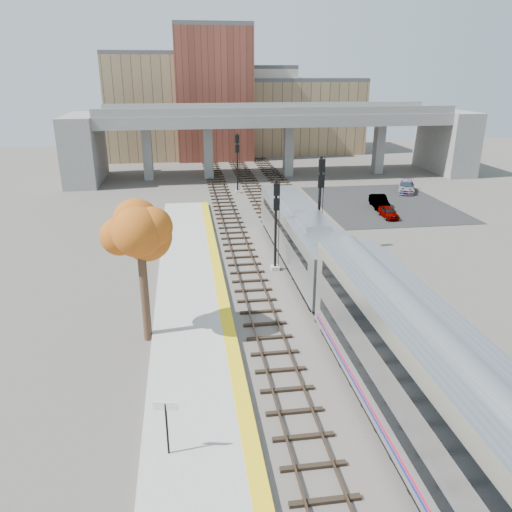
{
  "coord_description": "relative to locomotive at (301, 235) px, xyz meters",
  "views": [
    {
      "loc": [
        -7.36,
        -22.87,
        13.68
      ],
      "look_at": [
        -3.03,
        6.91,
        2.5
      ],
      "focal_mm": 35.0,
      "sensor_mm": 36.0,
      "label": 1
    }
  ],
  "objects": [
    {
      "name": "parking_lot",
      "position": [
        13.0,
        16.49,
        -2.26
      ],
      "size": [
        14.0,
        18.0,
        0.04
      ],
      "primitive_type": "cube",
      "color": "black",
      "rests_on": "ground"
    },
    {
      "name": "station_sign",
      "position": [
        -9.44,
        -19.24,
        -0.3
      ],
      "size": [
        0.89,
        0.24,
        2.27
      ],
      "rotation": [
        0.0,
        0.0,
        -0.21
      ],
      "color": "black",
      "rests_on": "platform"
    },
    {
      "name": "locomotive",
      "position": [
        0.0,
        0.0,
        0.0
      ],
      "size": [
        3.02,
        19.05,
        4.1
      ],
      "color": "#A8AAB2",
      "rests_on": "ground"
    },
    {
      "name": "tree",
      "position": [
        -10.72,
        -9.94,
        3.83
      ],
      "size": [
        3.6,
        3.6,
        8.23
      ],
      "color": "#382619",
      "rests_on": "ground"
    },
    {
      "name": "car_b",
      "position": [
        12.01,
        14.76,
        -1.58
      ],
      "size": [
        1.92,
        4.17,
        1.32
      ],
      "primitive_type": "imported",
      "rotation": [
        0.0,
        0.0,
        -0.13
      ],
      "color": "#99999E",
      "rests_on": "parking_lot"
    },
    {
      "name": "car_c",
      "position": [
        17.91,
        21.15,
        -1.58
      ],
      "size": [
        3.56,
        4.89,
        1.32
      ],
      "primitive_type": "imported",
      "rotation": [
        0.0,
        0.0,
        -0.43
      ],
      "color": "#99999E",
      "rests_on": "parking_lot"
    },
    {
      "name": "signal_mast_far",
      "position": [
        -2.1,
        23.81,
        1.16
      ],
      "size": [
        0.6,
        0.64,
        6.97
      ],
      "color": "#9E9E99",
      "rests_on": "ground"
    },
    {
      "name": "coach",
      "position": [
        -0.0,
        -22.61,
        0.52
      ],
      "size": [
        3.03,
        25.0,
        5.0
      ],
      "color": "#A8AAB2",
      "rests_on": "ground"
    },
    {
      "name": "overpass",
      "position": [
        3.92,
        33.49,
        3.53
      ],
      "size": [
        54.0,
        12.0,
        9.5
      ],
      "color": "slate",
      "rests_on": "ground"
    },
    {
      "name": "buildings_far",
      "position": [
        0.26,
        55.06,
        5.6
      ],
      "size": [
        43.0,
        21.0,
        20.6
      ],
      "color": "#987F58",
      "rests_on": "ground"
    },
    {
      "name": "tracks",
      "position": [
        -0.07,
        0.99,
        -2.2
      ],
      "size": [
        10.7,
        95.0,
        0.25
      ],
      "color": "black",
      "rests_on": "ground"
    },
    {
      "name": "yellow_strip",
      "position": [
        -6.35,
        -11.51,
        -1.92
      ],
      "size": [
        0.7,
        60.0,
        0.01
      ],
      "primitive_type": "cube",
      "color": "yellow",
      "rests_on": "platform"
    },
    {
      "name": "ground",
      "position": [
        -1.0,
        -11.51,
        -2.28
      ],
      "size": [
        160.0,
        160.0,
        0.0
      ],
      "primitive_type": "plane",
      "color": "#47423D",
      "rests_on": "ground"
    },
    {
      "name": "platform",
      "position": [
        -8.25,
        -11.51,
        -2.1
      ],
      "size": [
        4.5,
        60.0,
        0.35
      ],
      "primitive_type": "cube",
      "color": "#9E9E99",
      "rests_on": "ground"
    },
    {
      "name": "signal_mast_mid",
      "position": [
        2.0,
        2.38,
        1.61
      ],
      "size": [
        0.6,
        0.64,
        7.63
      ],
      "color": "#9E9E99",
      "rests_on": "ground"
    },
    {
      "name": "signal_mast_near",
      "position": [
        -2.1,
        -1.08,
        0.91
      ],
      "size": [
        0.6,
        0.64,
        6.6
      ],
      "color": "#9E9E99",
      "rests_on": "ground"
    },
    {
      "name": "car_a",
      "position": [
        11.49,
        10.93,
        -1.68
      ],
      "size": [
        1.47,
        3.31,
        1.11
      ],
      "primitive_type": "imported",
      "rotation": [
        0.0,
        0.0,
        -0.05
      ],
      "color": "#99999E",
      "rests_on": "parking_lot"
    }
  ]
}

